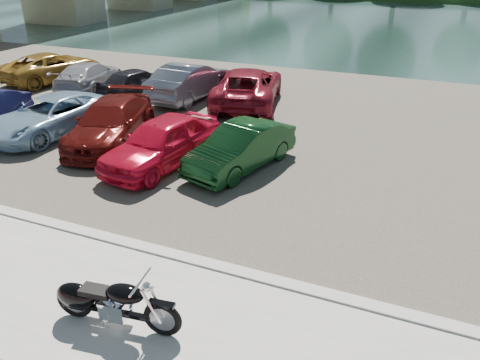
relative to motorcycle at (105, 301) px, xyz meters
The scene contains 14 objects.
ground 0.92m from the motorcycle, 13.74° to the left, with size 200.00×200.00×0.00m, color #595447.
kerb 2.34m from the motorcycle, 71.94° to the left, with size 60.00×0.30×0.14m, color #ABA9A0.
parking_lot 11.21m from the motorcycle, 86.37° to the left, with size 60.00×18.00×0.04m, color #433C36.
river 40.18m from the motorcycle, 88.99° to the left, with size 120.00×40.00×0.00m, color #182B28.
motorcycle is the anchor object (origin of this frame).
car_2 10.43m from the motorcycle, 137.42° to the left, with size 2.15×4.67×1.30m, color #8AAEC9.
car_3 8.85m from the motorcycle, 125.94° to the left, with size 1.94×4.78×1.39m, color #520E0B.
car_4 6.79m from the motorcycle, 113.11° to the left, with size 1.71×4.26×1.45m, color red.
car_5 6.93m from the motorcycle, 93.27° to the left, with size 1.37×3.92×1.29m, color #0E3415.
car_6 18.31m from the motorcycle, 135.08° to the left, with size 2.28×4.95×1.38m, color olive.
car_7 15.99m from the motorcycle, 129.81° to the left, with size 1.79×4.39×1.27m, color #9A99A1.
car_8 14.45m from the motorcycle, 121.79° to the left, with size 1.48×3.68×1.25m, color black.
car_9 13.84m from the motorcycle, 112.26° to the left, with size 1.62×4.66×1.53m, color slate.
car_10 13.28m from the motorcycle, 101.39° to the left, with size 2.51×5.45×1.51m, color maroon.
Camera 1 is at (3.77, -4.98, 5.89)m, focal length 35.00 mm.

